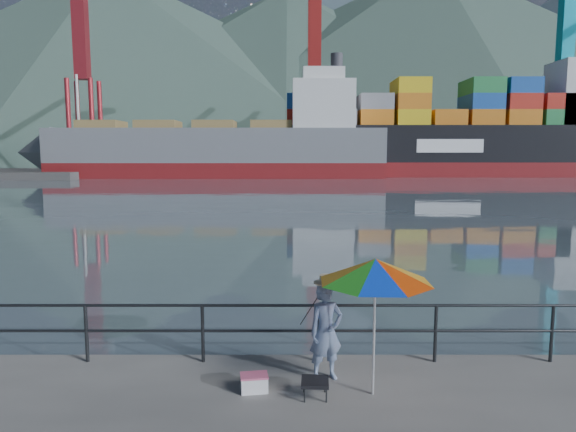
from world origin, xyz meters
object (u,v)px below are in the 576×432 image
object	(u,v)px
beach_umbrella	(375,271)
cooler_bag	(254,384)
bulk_carrier	(231,148)
container_ship	(452,137)
fisherman	(326,332)

from	to	relation	value
beach_umbrella	cooler_bag	bearing A→B (deg)	176.93
bulk_carrier	container_ship	distance (m)	34.93
container_ship	cooler_bag	bearing A→B (deg)	-109.49
bulk_carrier	beach_umbrella	bearing A→B (deg)	-82.00
bulk_carrier	fisherman	bearing A→B (deg)	-82.47
beach_umbrella	bulk_carrier	world-z (taller)	bulk_carrier
beach_umbrella	cooler_bag	size ratio (longest dim) A/B	5.62
cooler_bag	container_ship	distance (m)	79.56
beach_umbrella	bulk_carrier	distance (m)	71.38
beach_umbrella	cooler_bag	world-z (taller)	beach_umbrella
fisherman	container_ship	world-z (taller)	container_ship
cooler_bag	container_ship	xyz separation A→B (m)	(26.47, 74.80, 5.76)
fisherman	container_ship	xyz separation A→B (m)	(25.36, 74.37, 5.10)
beach_umbrella	container_ship	xyz separation A→B (m)	(24.69, 74.90, 3.99)
fisherman	container_ship	distance (m)	78.74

